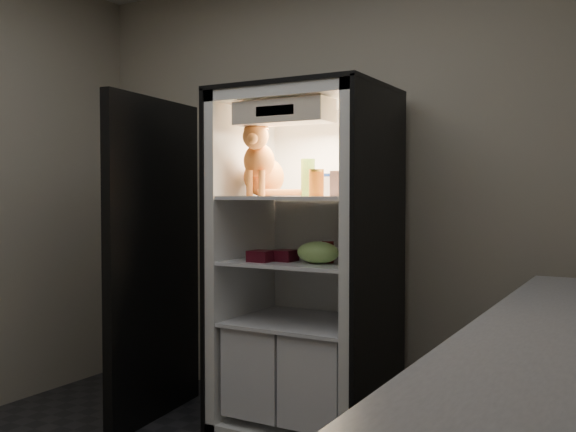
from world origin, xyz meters
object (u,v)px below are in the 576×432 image
Objects in this scene: parmesan_shaker at (308,177)px; grape_bag at (318,252)px; refrigerator at (308,286)px; condiment_jar at (314,252)px; salsa_jar at (316,183)px; berry_box_left at (261,256)px; tabby_cat at (262,167)px; pepper_jar at (359,178)px; berry_box_right at (284,255)px; cream_carton at (340,183)px; soda_can_c at (328,251)px; soda_can_b at (353,252)px; mayo_tub at (325,185)px; soda_can_a at (345,248)px.

parmesan_shaker is 0.44m from grape_bag.
condiment_jar is (0.05, -0.02, 0.19)m from refrigerator.
salsa_jar is 0.40m from condiment_jar.
salsa_jar is at bearing -41.15° from parmesan_shaker.
berry_box_left is (-0.30, -0.07, -0.03)m from grape_bag.
tabby_cat reaches higher than berry_box_left.
berry_box_right is (-0.36, -0.18, -0.41)m from pepper_jar.
tabby_cat is at bearing 173.83° from cream_carton.
salsa_jar is 1.18× the size of soda_can_c.
cream_carton reaches higher than grape_bag.
refrigerator reaches higher than berry_box_right.
soda_can_c is (-0.12, -0.06, 0.00)m from soda_can_b.
parmesan_shaker is at bearing -131.22° from mayo_tub.
soda_can_b is (0.21, -0.10, -0.35)m from mayo_tub.
berry_box_right is at bearing -127.44° from condiment_jar.
soda_can_a is (-0.10, 0.03, -0.38)m from pepper_jar.
parmesan_shaker is 1.43× the size of salsa_jar.
tabby_cat reaches higher than cream_carton.
grape_bag is (-0.15, -0.12, 0.00)m from soda_can_b.
refrigerator is 13.34× the size of salsa_jar.
tabby_cat is 0.36m from mayo_tub.
condiment_jar is at bearing 142.31° from soda_can_c.
refrigerator is at bearing -176.50° from pepper_jar.
parmesan_shaker is 0.43m from soda_can_c.
cream_carton is 1.13× the size of soda_can_b.
soda_can_b is (0.52, 0.07, -0.45)m from tabby_cat.
mayo_tub is at bearing 48.78° from parmesan_shaker.
grape_bag is at bearing -102.48° from soda_can_a.
pepper_jar is at bearing 53.50° from grape_bag.
soda_can_b reaches higher than berry_box_right.
pepper_jar is 0.58m from berry_box_right.
salsa_jar is at bearing -117.41° from soda_can_a.
soda_can_c is 0.06m from grape_bag.
pepper_jar reaches higher than soda_can_b.
parmesan_shaker is 1.54× the size of soda_can_a.
pepper_jar reaches higher than soda_can_c.
salsa_jar reaches higher than berry_box_left.
parmesan_shaker is 0.44m from soda_can_a.
berry_box_left is (-0.45, -0.19, -0.03)m from soda_can_b.
soda_can_c is (0.40, 0.01, -0.45)m from tabby_cat.
soda_can_c reaches higher than berry_box_left.
grape_bag is at bearing -49.49° from refrigerator.
pepper_jar reaches higher than berry_box_right.
soda_can_a reaches higher than grape_bag.
salsa_jar is at bearing 124.37° from grape_bag.
refrigerator is 0.70m from tabby_cat.
soda_can_c is at bearing -15.38° from tabby_cat.
salsa_jar is 0.37m from soda_can_c.
soda_can_b is at bearing -4.51° from parmesan_shaker.
cream_carton reaches higher than mayo_tub.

